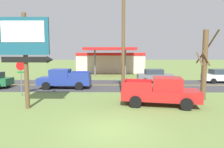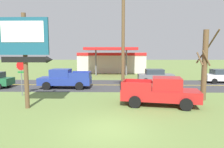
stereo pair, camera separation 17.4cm
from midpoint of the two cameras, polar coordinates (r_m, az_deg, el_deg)
The scene contains 12 objects.
ground_plane at distance 9.91m, azimuth -0.52°, elevation -15.51°, with size 180.00×180.00×0.00m, color olive.
road_asphalt at distance 22.51m, azimuth 0.50°, elevation -3.16°, with size 140.00×8.00×0.02m, color #3D3D3F.
road_centre_line at distance 22.50m, azimuth 0.50°, elevation -3.13°, with size 126.00×0.20×0.01m, color gold.
motel_sign at distance 13.91m, azimuth -23.18°, elevation 7.66°, with size 3.45×0.54×6.13m.
stop_sign at distance 18.50m, azimuth -24.13°, elevation 0.56°, with size 0.80×0.08×2.95m.
utility_pole at distance 16.02m, azimuth 3.50°, elevation 10.84°, with size 1.77×0.26×9.37m.
bare_tree at distance 16.82m, azimuth 25.07°, elevation 2.54°, with size 1.32×1.34×5.36m.
gas_station at distance 37.34m, azimuth 0.09°, elevation 3.54°, with size 12.00×11.50×4.40m.
pickup_red_parked_on_lawn at distance 14.30m, azimuth 13.98°, elevation -4.89°, with size 5.47×2.94×1.96m.
pickup_blue_on_road at distance 21.03m, azimuth -13.05°, elevation -1.35°, with size 5.20×2.24×1.96m.
car_grey_near_lane at distance 24.84m, azimuth 12.39°, elevation -0.51°, with size 4.20×2.00×1.64m.
car_white_mid_lane at distance 27.51m, azimuth 28.85°, elevation -0.50°, with size 4.20×2.00×1.64m.
Camera 2 is at (0.37, -9.20, 3.67)m, focal length 32.22 mm.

